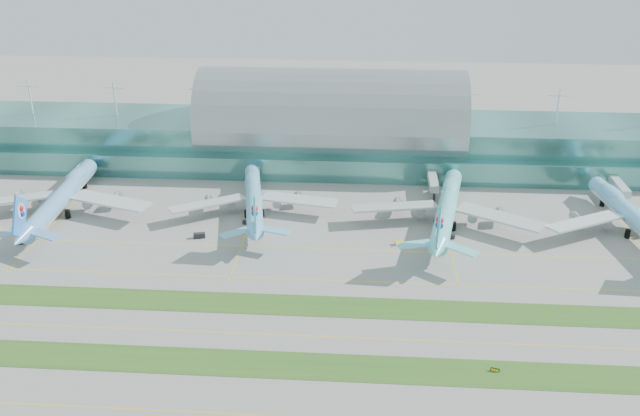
# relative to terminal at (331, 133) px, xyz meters

# --- Properties ---
(ground) EXTENTS (700.00, 700.00, 0.00)m
(ground) POSITION_rel_terminal_xyz_m (-0.01, -128.79, -14.23)
(ground) COLOR gray
(ground) RESTS_ON ground
(terminal) EXTENTS (340.00, 69.10, 36.00)m
(terminal) POSITION_rel_terminal_xyz_m (0.00, 0.00, 0.00)
(terminal) COLOR #3D7A75
(terminal) RESTS_ON ground
(grass_strip_near) EXTENTS (420.00, 12.00, 0.08)m
(grass_strip_near) POSITION_rel_terminal_xyz_m (-0.01, -156.79, -14.19)
(grass_strip_near) COLOR #2D591E
(grass_strip_near) RESTS_ON ground
(grass_strip_far) EXTENTS (420.00, 12.00, 0.08)m
(grass_strip_far) POSITION_rel_terminal_xyz_m (-0.01, -126.79, -14.19)
(grass_strip_far) COLOR #2D591E
(grass_strip_far) RESTS_ON ground
(taxiline_b) EXTENTS (420.00, 0.35, 0.01)m
(taxiline_b) POSITION_rel_terminal_xyz_m (-0.01, -142.79, -14.22)
(taxiline_b) COLOR yellow
(taxiline_b) RESTS_ON ground
(taxiline_c) EXTENTS (420.00, 0.35, 0.01)m
(taxiline_c) POSITION_rel_terminal_xyz_m (-0.01, -110.79, -14.22)
(taxiline_c) COLOR yellow
(taxiline_c) RESTS_ON ground
(taxiline_d) EXTENTS (420.00, 0.35, 0.01)m
(taxiline_d) POSITION_rel_terminal_xyz_m (-0.01, -88.79, -14.22)
(taxiline_d) COLOR yellow
(taxiline_d) RESTS_ON ground
(airliner_a) EXTENTS (73.00, 82.93, 22.82)m
(airliner_a) POSITION_rel_terminal_xyz_m (-100.87, -64.99, -7.19)
(airliner_a) COLOR #66A4E0
(airliner_a) RESTS_ON ground
(airliner_b) EXTENTS (64.38, 73.89, 20.42)m
(airliner_b) POSITION_rel_terminal_xyz_m (-26.81, -59.52, -7.93)
(airliner_b) COLOR #6BBCEB
(airliner_b) RESTS_ON ground
(airliner_c) EXTENTS (70.73, 81.17, 22.43)m
(airliner_c) POSITION_rel_terminal_xyz_m (46.85, -64.98, -7.31)
(airliner_c) COLOR #6CE1EE
(airliner_c) RESTS_ON ground
(airliner_d) EXTENTS (68.56, 78.41, 21.60)m
(airliner_d) POSITION_rel_terminal_xyz_m (113.79, -67.26, -7.56)
(airliner_d) COLOR #6FC2F6
(airliner_d) RESTS_ON ground
(gse_b) EXTENTS (3.22, 2.17, 1.31)m
(gse_b) POSITION_rel_terminal_xyz_m (-105.56, -92.40, -13.57)
(gse_b) COLOR black
(gse_b) RESTS_ON ground
(gse_c) EXTENTS (4.45, 2.66, 1.81)m
(gse_c) POSITION_rel_terminal_xyz_m (-43.13, -83.09, -13.32)
(gse_c) COLOR black
(gse_c) RESTS_ON ground
(gse_d) EXTENTS (3.47, 1.95, 1.33)m
(gse_d) POSITION_rel_terminal_xyz_m (-27.92, -70.07, -13.56)
(gse_d) COLOR black
(gse_d) RESTS_ON ground
(gse_e) EXTENTS (3.64, 2.77, 1.29)m
(gse_e) POSITION_rel_terminal_xyz_m (28.89, -83.37, -13.58)
(gse_e) COLOR yellow
(gse_e) RESTS_ON ground
(gse_f) EXTENTS (3.65, 2.65, 1.36)m
(gse_f) POSITION_rel_terminal_xyz_m (47.48, -76.82, -13.55)
(gse_f) COLOR black
(gse_f) RESTS_ON ground
(taxiway_sign_east) EXTENTS (2.32, 0.84, 0.99)m
(taxiway_sign_east) POSITION_rel_terminal_xyz_m (51.48, -155.56, -13.74)
(taxiway_sign_east) COLOR black
(taxiway_sign_east) RESTS_ON ground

